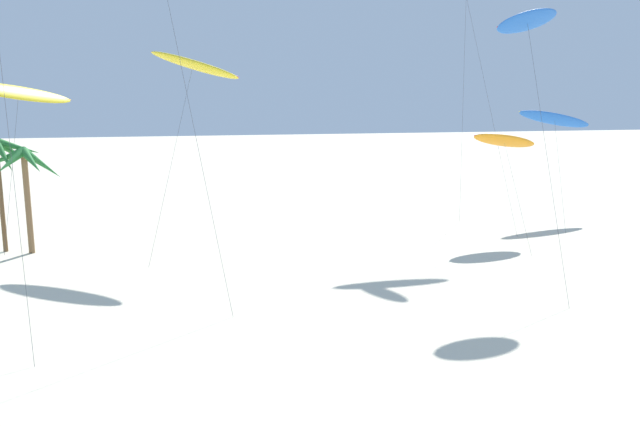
% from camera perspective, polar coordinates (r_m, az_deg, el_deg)
% --- Properties ---
extents(palm_tree_3, '(4.78, 4.92, 6.76)m').
position_cam_1_polar(palm_tree_3, '(44.27, -24.54, 3.79)').
color(palm_tree_3, olive).
rests_on(palm_tree_3, ground).
extents(flying_kite_1, '(4.60, 10.93, 15.29)m').
position_cam_1_polar(flying_kite_1, '(41.29, 17.79, 15.82)').
color(flying_kite_1, blue).
rests_on(flying_kite_1, ground).
extents(flying_kite_3, '(5.97, 7.81, 11.11)m').
position_cam_1_polar(flying_kite_3, '(46.80, -25.00, 9.61)').
color(flying_kite_3, yellow).
rests_on(flying_kite_3, ground).
extents(flying_kite_7, '(7.15, 8.62, 8.98)m').
position_cam_1_polar(flying_kite_7, '(57.23, 19.95, 7.82)').
color(flying_kite_7, blue).
rests_on(flying_kite_7, ground).
extents(flying_kite_8, '(6.36, 10.43, 13.24)m').
position_cam_1_polar(flying_kite_8, '(44.63, -11.14, 12.74)').
color(flying_kite_8, yellow).
rests_on(flying_kite_8, ground).
extents(flying_kite_9, '(4.99, 7.55, 7.60)m').
position_cam_1_polar(flying_kite_9, '(47.79, 15.92, 6.20)').
color(flying_kite_9, orange).
rests_on(flying_kite_9, ground).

